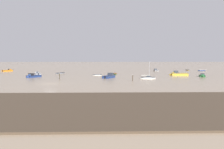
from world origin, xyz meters
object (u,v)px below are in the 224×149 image
rowboat_moored_0 (60,73)px  mooring_post_left (133,78)px  rowboat_moored_5 (115,74)px  motorboat_moored_6 (202,76)px  sailboat_moored_0 (148,78)px  motorboat_moored_5 (156,70)px  rowboat_moored_2 (187,70)px  motorboat_moored_4 (177,74)px  mooring_post_near (60,76)px  rowboat_moored_6 (202,70)px  motorboat_moored_3 (9,71)px  rowboat_moored_4 (97,75)px  motorboat_moored_0 (37,74)px  motorboat_moored_2 (110,77)px  motorboat_moored_1 (32,77)px

rowboat_moored_0 → mooring_post_left: size_ratio=2.64×
rowboat_moored_5 → motorboat_moored_6: motorboat_moored_6 is taller
sailboat_moored_0 → motorboat_moored_5: bearing=73.4°
rowboat_moored_0 → rowboat_moored_2: 64.39m
motorboat_moored_4 → rowboat_moored_2: bearing=-107.9°
motorboat_moored_5 → mooring_post_near: 55.21m
motorboat_moored_4 → rowboat_moored_6: motorboat_moored_4 is taller
motorboat_moored_6 → motorboat_moored_3: bearing=-94.5°
sailboat_moored_0 → rowboat_moored_4: bearing=141.0°
motorboat_moored_0 → motorboat_moored_2: bearing=-141.8°
motorboat_moored_4 → rowboat_moored_5: motorboat_moored_4 is taller
motorboat_moored_3 → mooring_post_near: mooring_post_near is taller
rowboat_moored_2 → mooring_post_left: (-34.63, -50.26, 0.64)m
motorboat_moored_1 → rowboat_moored_5: motorboat_moored_1 is taller
motorboat_moored_6 → mooring_post_near: (-44.48, -6.93, 0.62)m
sailboat_moored_0 → mooring_post_near: sailboat_moored_0 is taller
motorboat_moored_3 → motorboat_moored_6: bearing=-82.9°
motorboat_moored_4 → motorboat_moored_6: bearing=144.0°
motorboat_moored_1 → motorboat_moored_3: (-23.36, 33.75, -0.05)m
motorboat_moored_3 → motorboat_moored_6: size_ratio=1.20×
mooring_post_near → motorboat_moored_6: bearing=8.9°
rowboat_moored_4 → mooring_post_near: 16.77m
rowboat_moored_0 → rowboat_moored_6: 67.82m
mooring_post_near → mooring_post_left: mooring_post_near is taller
sailboat_moored_0 → rowboat_moored_4: (-15.30, 12.39, -0.08)m
motorboat_moored_0 → motorboat_moored_3: (-21.12, 22.31, -0.00)m
rowboat_moored_5 → mooring_post_near: mooring_post_near is taller
motorboat_moored_5 → mooring_post_near: (-37.35, -40.66, 0.62)m
mooring_post_left → mooring_post_near: bearing=166.1°
mooring_post_left → rowboat_moored_4: bearing=118.9°
motorboat_moored_2 → motorboat_moored_3: size_ratio=1.09×
rowboat_moored_0 → rowboat_moored_2: rowboat_moored_0 is taller
rowboat_moored_5 → rowboat_moored_6: (43.84, 21.57, 0.02)m
motorboat_moored_4 → mooring_post_left: (-18.04, -18.22, 0.41)m
motorboat_moored_4 → rowboat_moored_5: 22.70m
motorboat_moored_4 → rowboat_moored_2: size_ratio=2.11×
mooring_post_near → mooring_post_left: bearing=-13.9°
motorboat_moored_4 → rowboat_moored_4: (-28.16, 0.12, -0.23)m
motorboat_moored_0 → rowboat_moored_6: 76.14m
sailboat_moored_0 → motorboat_moored_2: sailboat_moored_0 is taller
motorboat_moored_6 → mooring_post_left: size_ratio=2.57×
motorboat_moored_4 → mooring_post_near: (-38.31, -13.22, 0.50)m
rowboat_moored_4 → rowboat_moored_2: bearing=18.7°
rowboat_moored_6 → rowboat_moored_5: bearing=-168.9°
motorboat_moored_0 → sailboat_moored_0: 41.28m
motorboat_moored_3 → mooring_post_near: size_ratio=2.73×
motorboat_moored_2 → rowboat_moored_0: bearing=77.5°
motorboat_moored_3 → mooring_post_left: (53.76, -44.80, 0.53)m
sailboat_moored_0 → rowboat_moored_6: bearing=48.8°
sailboat_moored_0 → rowboat_moored_5: (-9.09, 18.05, -0.06)m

